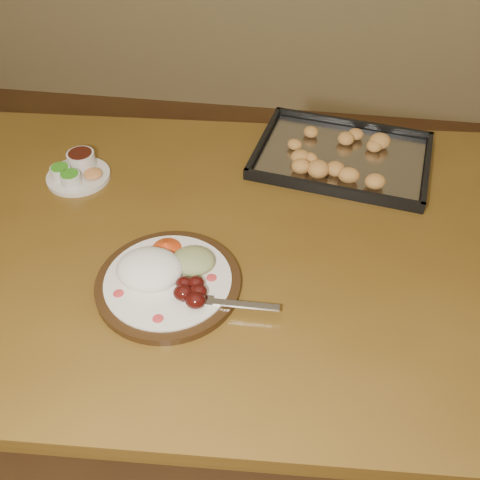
# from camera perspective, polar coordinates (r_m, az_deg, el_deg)

# --- Properties ---
(dining_table) EXTENTS (1.55, 0.99, 0.75)m
(dining_table) POSITION_cam_1_polar(r_m,az_deg,el_deg) (1.16, -2.35, -3.34)
(dining_table) COLOR brown
(dining_table) RESTS_ON ground
(dinner_plate) EXTENTS (0.34, 0.27, 0.06)m
(dinner_plate) POSITION_cam_1_polar(r_m,az_deg,el_deg) (1.00, -7.85, -3.88)
(dinner_plate) COLOR black
(dinner_plate) RESTS_ON dining_table
(condiment_saucer) EXTENTS (0.14, 0.14, 0.05)m
(condiment_saucer) POSITION_cam_1_polar(r_m,az_deg,el_deg) (1.29, -16.97, 7.06)
(condiment_saucer) COLOR silver
(condiment_saucer) RESTS_ON dining_table
(baking_tray) EXTENTS (0.45, 0.36, 0.04)m
(baking_tray) POSITION_cam_1_polar(r_m,az_deg,el_deg) (1.32, 10.80, 8.92)
(baking_tray) COLOR black
(baking_tray) RESTS_ON dining_table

